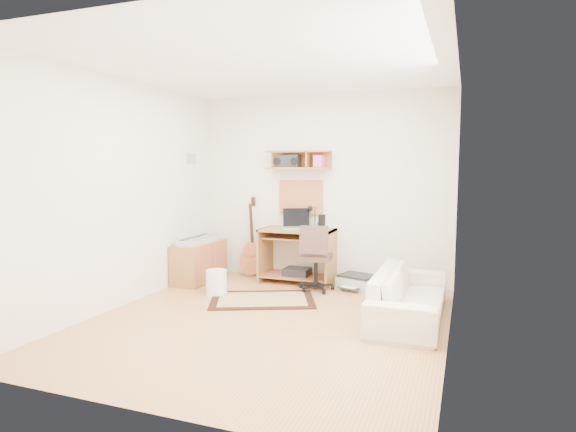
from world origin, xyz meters
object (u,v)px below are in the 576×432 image
(cabinet, at_px, (199,262))
(sofa, at_px, (409,287))
(task_chair, at_px, (316,257))
(printer, at_px, (357,282))
(desk, at_px, (297,256))

(cabinet, height_order, sofa, sofa)
(task_chair, relative_size, printer, 1.90)
(task_chair, distance_m, cabinet, 1.70)
(desk, height_order, sofa, desk)
(cabinet, height_order, printer, cabinet)
(sofa, bearing_deg, printer, 36.55)
(desk, bearing_deg, sofa, -33.71)
(desk, distance_m, printer, 0.91)
(sofa, bearing_deg, desk, 56.29)
(sofa, bearing_deg, cabinet, 76.98)
(task_chair, xyz_separation_m, cabinet, (-1.69, -0.09, -0.16))
(desk, bearing_deg, cabinet, -162.58)
(printer, bearing_deg, desk, -164.65)
(task_chair, bearing_deg, cabinet, 174.17)
(cabinet, relative_size, printer, 1.95)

